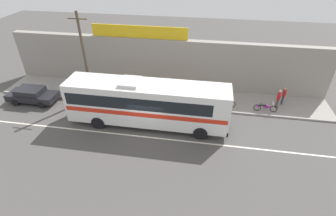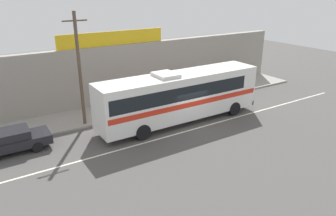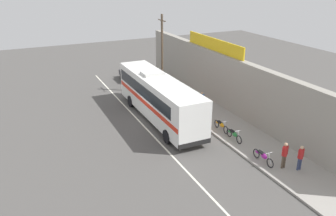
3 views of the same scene
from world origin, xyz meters
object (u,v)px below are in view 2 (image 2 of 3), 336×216
parked_car (11,141)px  motorcycle_purple (199,92)px  pedestrian_by_curb (246,75)px  utility_pole (79,69)px  motorcycle_orange (243,84)px  intercity_bus (179,95)px  motorcycle_blue (215,89)px  pedestrian_near_shop (151,92)px  pedestrian_far_right (245,73)px

parked_car → motorcycle_purple: (15.30, 1.78, -0.17)m
parked_car → pedestrian_by_curb: size_ratio=2.49×
utility_pole → motorcycle_orange: bearing=0.3°
intercity_bus → motorcycle_blue: (6.10, 3.29, -1.50)m
pedestrian_near_shop → motorcycle_blue: bearing=-8.2°
parked_car → pedestrian_far_right: (22.05, 3.04, 0.36)m
motorcycle_blue → pedestrian_near_shop: (-6.10, 0.88, 0.51)m
intercity_bus → parked_car: intercity_bus is taller
intercity_bus → motorcycle_orange: bearing=18.4°
motorcycle_purple → pedestrian_far_right: (6.75, 1.26, 0.54)m
intercity_bus → pedestrian_far_right: (11.12, 4.59, -0.96)m
pedestrian_near_shop → pedestrian_by_curb: bearing=-1.6°
intercity_bus → pedestrian_by_curb: 11.25m
intercity_bus → motorcycle_blue: bearing=28.4°
pedestrian_far_right → parked_car: bearing=-172.2°
utility_pole → motorcycle_blue: 12.60m
motorcycle_orange → pedestrian_far_right: 2.26m
intercity_bus → parked_car: (-10.93, 1.56, -1.33)m
parked_car → motorcycle_blue: parked_car is taller
intercity_bus → utility_pole: size_ratio=1.61×
motorcycle_purple → pedestrian_near_shop: pedestrian_near_shop is taller
parked_car → pedestrian_far_right: size_ratio=2.63×
parked_car → motorcycle_purple: parked_car is taller
utility_pole → pedestrian_by_curb: size_ratio=4.38×
parked_car → pedestrian_far_right: 22.26m
motorcycle_purple → utility_pole: bearing=-178.5°
parked_car → pedestrian_near_shop: pedestrian_near_shop is taller
motorcycle_blue → pedestrian_far_right: pedestrian_far_right is taller
pedestrian_near_shop → pedestrian_by_curb: size_ratio=0.93×
parked_car → motorcycle_purple: bearing=6.6°
motorcycle_blue → pedestrian_far_right: (5.01, 1.30, 0.54)m
motorcycle_orange → pedestrian_near_shop: pedestrian_near_shop is taller
motorcycle_purple → pedestrian_far_right: 6.88m
intercity_bus → motorcycle_purple: 5.70m
pedestrian_far_right → pedestrian_by_curb: size_ratio=0.95×
parked_car → utility_pole: size_ratio=0.57×
motorcycle_blue → motorcycle_orange: 3.36m
utility_pole → pedestrian_near_shop: utility_pole is taller
parked_car → pedestrian_by_curb: 21.59m
intercity_bus → pedestrian_near_shop: bearing=90.0°
motorcycle_purple → motorcycle_orange: bearing=-2.1°
parked_car → pedestrian_by_curb: pedestrian_by_curb is taller
motorcycle_blue → motorcycle_orange: (3.36, -0.14, 0.00)m
pedestrian_near_shop → motorcycle_purple: bearing=-10.8°
motorcycle_orange → pedestrian_by_curb: 1.42m
motorcycle_purple → pedestrian_near_shop: size_ratio=1.16×
motorcycle_blue → pedestrian_far_right: 5.21m
motorcycle_blue → pedestrian_by_curb: bearing=7.5°
intercity_bus → pedestrian_far_right: intercity_bus is taller
intercity_bus → utility_pole: 7.03m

